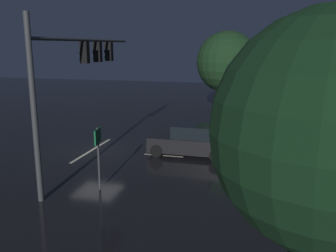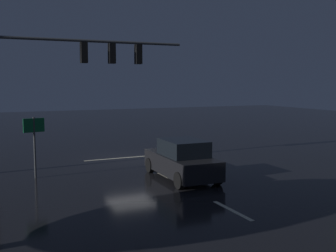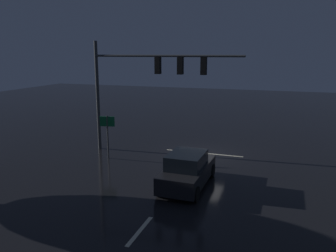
{
  "view_description": "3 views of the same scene",
  "coord_description": "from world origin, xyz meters",
  "views": [
    {
      "loc": [
        18.34,
        8.98,
        5.89
      ],
      "look_at": [
        0.83,
        4.46,
        1.86
      ],
      "focal_mm": 38.77,
      "sensor_mm": 36.0,
      "label": 1
    },
    {
      "loc": [
        7.14,
        20.72,
        4.12
      ],
      "look_at": [
        -0.3,
        4.3,
        2.18
      ],
      "focal_mm": 43.3,
      "sensor_mm": 36.0,
      "label": 2
    },
    {
      "loc": [
        -4.6,
        20.29,
        6.33
      ],
      "look_at": [
        1.17,
        3.4,
        2.46
      ],
      "focal_mm": 36.32,
      "sensor_mm": 36.0,
      "label": 3
    }
  ],
  "objects": [
    {
      "name": "traffic_signal_assembly",
      "position": [
        3.47,
        0.91,
        4.94
      ],
      "size": [
        9.46,
        0.47,
        7.06
      ],
      "color": "#383A3D",
      "rests_on": "ground_plane"
    },
    {
      "name": "lane_dash_mid",
      "position": [
        0.0,
        10.0,
        0.0
      ],
      "size": [
        0.16,
        2.2,
        0.01
      ],
      "primitive_type": "cube",
      "rotation": [
        0.0,
        0.0,
        1.57
      ],
      "color": "beige",
      "rests_on": "ground_plane"
    },
    {
      "name": "lane_dash_far",
      "position": [
        0.0,
        4.0,
        0.0
      ],
      "size": [
        0.16,
        2.2,
        0.01
      ],
      "primitive_type": "cube",
      "rotation": [
        0.0,
        0.0,
        1.57
      ],
      "color": "beige",
      "rests_on": "ground_plane"
    },
    {
      "name": "car_approaching",
      "position": [
        -0.48,
        5.35,
        0.8
      ],
      "size": [
        1.95,
        4.39,
        1.7
      ],
      "color": "black",
      "rests_on": "ground_plane"
    },
    {
      "name": "stop_bar",
      "position": [
        0.0,
        -0.27,
        0.0
      ],
      "size": [
        5.0,
        0.16,
        0.01
      ],
      "primitive_type": "cube",
      "color": "beige",
      "rests_on": "ground_plane"
    },
    {
      "name": "route_sign",
      "position": [
        5.27,
        2.66,
        1.91
      ],
      "size": [
        0.89,
        0.24,
        2.65
      ],
      "color": "#383A3D",
      "rests_on": "ground_plane"
    },
    {
      "name": "ground_plane",
      "position": [
        0.0,
        0.0,
        0.0
      ],
      "size": [
        80.0,
        80.0,
        0.0
      ],
      "primitive_type": "plane",
      "color": "black"
    }
  ]
}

